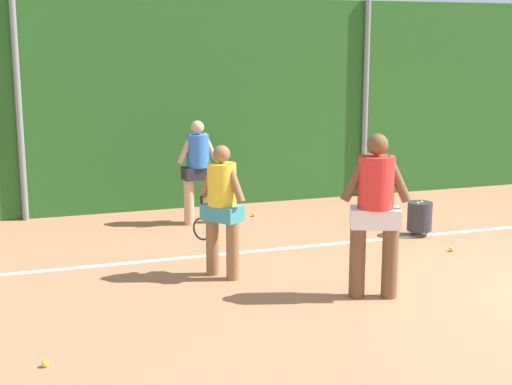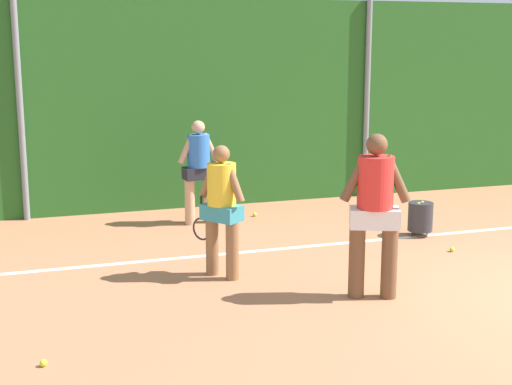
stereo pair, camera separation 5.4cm
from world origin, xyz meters
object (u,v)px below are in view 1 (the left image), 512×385
(tennis_ball_0, at_px, (45,364))
(tennis_ball_4, at_px, (394,218))
(player_backcourt_far, at_px, (198,166))
(tennis_ball_5, at_px, (452,249))
(player_foreground_near, at_px, (375,207))
(player_midcourt, at_px, (222,204))
(tennis_ball_1, at_px, (254,214))
(ball_hopper, at_px, (420,216))

(tennis_ball_0, distance_m, tennis_ball_4, 6.75)
(player_backcourt_far, distance_m, tennis_ball_5, 3.99)
(tennis_ball_4, height_order, tennis_ball_5, same)
(player_foreground_near, height_order, tennis_ball_4, player_foreground_near)
(tennis_ball_4, bearing_deg, player_midcourt, -150.70)
(tennis_ball_0, bearing_deg, tennis_ball_4, 34.67)
(tennis_ball_1, bearing_deg, player_backcourt_far, -170.07)
(player_backcourt_far, relative_size, tennis_ball_5, 24.49)
(tennis_ball_1, distance_m, tennis_ball_4, 2.26)
(ball_hopper, xyz_separation_m, tennis_ball_4, (0.12, 0.96, -0.26))
(tennis_ball_0, height_order, tennis_ball_1, same)
(player_foreground_near, xyz_separation_m, ball_hopper, (1.88, 2.16, -0.74))
(tennis_ball_1, bearing_deg, tennis_ball_5, -55.60)
(player_foreground_near, height_order, player_backcourt_far, player_foreground_near)
(player_foreground_near, relative_size, tennis_ball_5, 27.76)
(player_backcourt_far, xyz_separation_m, ball_hopper, (2.89, -1.74, -0.62))
(tennis_ball_1, bearing_deg, tennis_ball_4, -25.01)
(ball_hopper, relative_size, tennis_ball_1, 7.78)
(player_foreground_near, bearing_deg, ball_hopper, -108.89)
(player_midcourt, distance_m, tennis_ball_1, 3.27)
(tennis_ball_4, bearing_deg, tennis_ball_1, 154.99)
(player_midcourt, relative_size, player_backcourt_far, 0.99)
(ball_hopper, xyz_separation_m, tennis_ball_5, (-0.02, -0.88, -0.26))
(player_backcourt_far, relative_size, tennis_ball_1, 24.49)
(player_foreground_near, bearing_deg, player_midcourt, -19.12)
(tennis_ball_0, bearing_deg, ball_hopper, 27.93)
(player_backcourt_far, relative_size, tennis_ball_4, 24.49)
(player_backcourt_far, relative_size, tennis_ball_0, 24.49)
(player_midcourt, relative_size, tennis_ball_5, 24.35)
(player_backcourt_far, bearing_deg, tennis_ball_5, -48.74)
(player_backcourt_far, bearing_deg, player_foreground_near, -81.86)
(player_backcourt_far, xyz_separation_m, tennis_ball_5, (2.87, -2.62, -0.88))
(player_midcourt, relative_size, ball_hopper, 3.13)
(tennis_ball_0, bearing_deg, player_midcourt, 41.87)
(player_foreground_near, distance_m, tennis_ball_1, 4.20)
(player_backcourt_far, height_order, tennis_ball_1, player_backcourt_far)
(player_backcourt_far, xyz_separation_m, tennis_ball_0, (-2.54, -4.62, -0.88))
(player_backcourt_far, distance_m, tennis_ball_0, 5.35)
(player_midcourt, bearing_deg, tennis_ball_5, -123.88)
(ball_hopper, bearing_deg, player_foreground_near, -130.96)
(player_foreground_near, xyz_separation_m, player_backcourt_far, (-1.01, 3.91, -0.12))
(player_backcourt_far, height_order, tennis_ball_4, player_backcourt_far)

